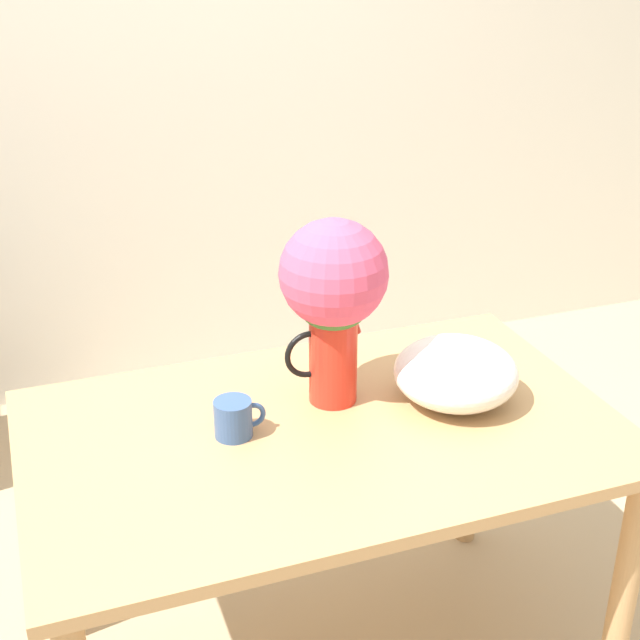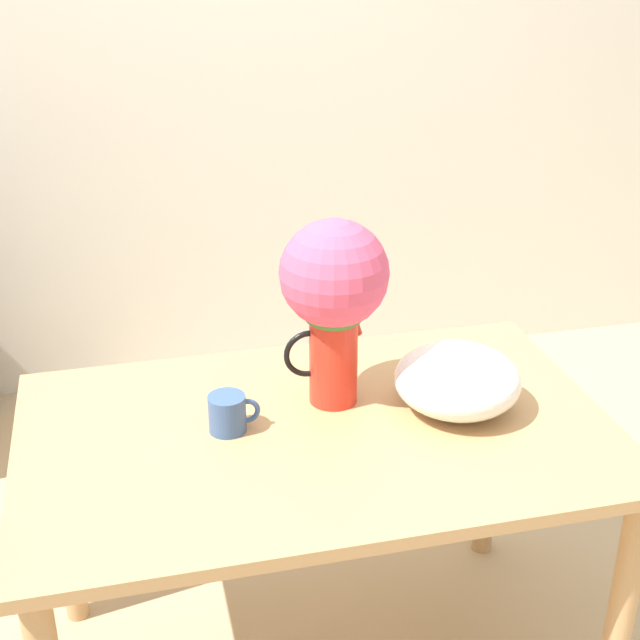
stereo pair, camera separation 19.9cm
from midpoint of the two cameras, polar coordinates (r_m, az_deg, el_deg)
wall_back at (r=3.41m, az=-5.08°, el=16.73°), size 8.00×0.05×2.60m
table at (r=2.05m, az=2.68°, el=-9.36°), size 1.32×0.82×0.73m
flower_vase at (r=1.97m, az=3.79°, el=1.92°), size 0.25×0.25×0.44m
coffee_mug at (r=1.96m, az=-2.99°, el=-6.06°), size 0.12×0.08×0.09m
white_bowl at (r=2.07m, az=11.53°, el=-3.84°), size 0.29×0.29×0.15m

